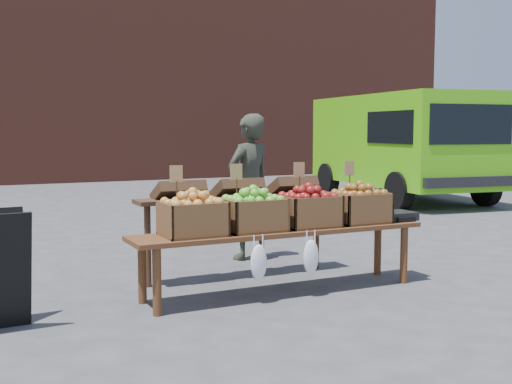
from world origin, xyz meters
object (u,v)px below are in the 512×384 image
crate_red_apples (308,211)px  weighing_scale (395,216)px  crate_green_apples (359,208)px  crate_golden_apples (193,219)px  delivery_van (401,148)px  display_bench (281,261)px  back_table (237,224)px  crate_russet_pears (253,215)px  vendor (249,187)px

crate_red_apples → weighing_scale: bearing=0.0°
crate_green_apples → crate_golden_apples: bearing=180.0°
delivery_van → crate_green_apples: (-5.00, -5.55, -0.35)m
display_bench → crate_green_apples: size_ratio=5.40×
back_table → display_bench: back_table is taller
crate_red_apples → crate_golden_apples: bearing=180.0°
delivery_van → crate_russet_pears: (-6.10, -5.55, -0.35)m
back_table → crate_golden_apples: bearing=-135.5°
back_table → display_bench: size_ratio=0.78×
vendor → display_bench: size_ratio=0.60×
delivery_van → crate_golden_apples: 8.67m
display_bench → vendor: bearing=74.8°
crate_red_apples → weighing_scale: 0.98m
delivery_van → crate_red_apples: delivery_van is taller
weighing_scale → crate_russet_pears: bearing=180.0°
crate_golden_apples → crate_green_apples: 1.65m
crate_red_apples → crate_russet_pears: bearing=180.0°
delivery_van → vendor: (-5.42, -4.07, -0.25)m
delivery_van → crate_russet_pears: bearing=-130.2°
vendor → crate_russet_pears: bearing=47.2°
crate_golden_apples → weighing_scale: crate_golden_apples is taller
back_table → crate_red_apples: bearing=-62.9°
crate_russet_pears → crate_red_apples: bearing=0.0°
vendor → crate_green_apples: 1.54m
crate_red_apples → delivery_van: bearing=45.0°
display_bench → crate_russet_pears: (-0.28, 0.00, 0.42)m
display_bench → delivery_van: bearing=43.6°
delivery_van → vendor: 6.78m
back_table → crate_golden_apples: size_ratio=4.20×
delivery_van → crate_green_apples: size_ratio=9.45×
crate_red_apples → crate_green_apples: (0.55, 0.00, 0.00)m
back_table → crate_red_apples: (0.37, -0.72, 0.19)m
back_table → weighing_scale: 1.53m
vendor → display_bench: bearing=56.6°
crate_russet_pears → crate_green_apples: bearing=0.0°
crate_golden_apples → weighing_scale: 2.08m
crate_red_apples → weighing_scale: (0.97, 0.00, -0.10)m
vendor → back_table: 0.95m
vendor → crate_red_apples: bearing=66.9°
vendor → crate_russet_pears: vendor is taller
delivery_van → crate_red_apples: size_ratio=9.45×
display_bench → weighing_scale: 1.29m
crate_golden_apples → crate_green_apples: (1.65, 0.00, 0.00)m
crate_golden_apples → crate_red_apples: (1.10, 0.00, 0.00)m
crate_golden_apples → crate_russet_pears: bearing=0.0°
display_bench → crate_golden_apples: size_ratio=5.40×
back_table → crate_red_apples: size_ratio=4.20×
delivery_van → weighing_scale: (-4.57, -5.55, -0.45)m
delivery_van → display_bench: size_ratio=1.75×
delivery_van → vendor: delivery_van is taller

